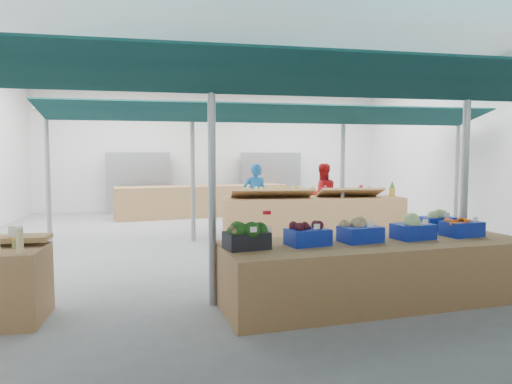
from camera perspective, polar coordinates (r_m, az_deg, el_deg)
The scene contains 23 objects.
floor at distance 9.94m, azimuth -1.86°, elevation -6.41°, with size 13.00×13.00×0.00m, color slate.
hall at distance 11.21m, azimuth -3.06°, elevation 8.38°, with size 13.00×13.00×13.00m.
pole_grid at distance 8.22m, azimuth 5.23°, elevation 4.03°, with size 10.00×4.60×3.00m.
awnings at distance 8.27m, azimuth 5.27°, elevation 10.76°, with size 9.50×7.08×0.30m.
back_shelving_left at distance 15.70m, azimuth -14.43°, elevation 1.08°, with size 2.00×0.50×2.00m, color #B23F33.
back_shelving_right at distance 16.06m, azimuth 1.81°, elevation 1.28°, with size 2.00×0.50×2.00m, color #B23F33.
veg_counter at distance 6.18m, azimuth 14.65°, elevation -9.50°, with size 4.00×1.33×0.78m, color brown.
fruit_counter at distance 10.92m, azimuth 7.19°, elevation -3.06°, with size 4.24×1.01×0.91m, color brown.
far_counter at distance 14.52m, azimuth -6.65°, elevation -1.11°, with size 5.38×1.08×0.97m, color brown.
crate_stack at distance 8.16m, azimuth 19.37°, elevation -6.88°, with size 0.50×0.35×0.60m, color navy.
vendor_left at distance 11.64m, azimuth -0.11°, elevation -0.62°, with size 0.62×0.41×1.70m, color blue.
vendor_right at distance 12.10m, azimuth 8.29°, elevation -0.47°, with size 0.82×0.64×1.70m, color red.
crate_broccoli at distance 5.39m, azimuth -1.19°, elevation -5.44°, with size 0.56×0.45×0.35m.
crate_beets at distance 5.64m, azimuth 6.48°, elevation -5.28°, with size 0.56×0.45×0.29m.
crate_celeriac at distance 5.96m, azimuth 12.91°, elevation -4.74°, with size 0.56×0.45×0.31m.
crate_cabbage at distance 6.38m, azimuth 19.03°, elevation -4.15°, with size 0.56×0.45×0.35m.
crate_carrots at distance 6.86m, azimuth 24.33°, elevation -4.11°, with size 0.56×0.45×0.29m.
sparrow at distance 5.20m, azimuth -2.68°, elevation -4.80°, with size 0.12×0.09×0.11m.
pole_ribbon at distance 6.25m, azimuth 1.37°, elevation -2.77°, with size 0.12×0.12×0.28m.
apple_heap_yellow at distance 10.52m, azimuth 2.08°, elevation 0.09°, with size 1.95×0.84×0.27m.
apple_heap_red at distance 11.03m, azimuth 11.65°, elevation 0.20°, with size 1.55×0.81×0.27m.
pineapple at distance 11.44m, azimuth 16.64°, elevation 0.33°, with size 0.14×0.14×0.39m.
crate_extra at distance 7.24m, azimuth 21.74°, elevation -3.32°, with size 0.51×0.41×0.32m.
Camera 1 is at (-1.53, -9.64, 1.85)m, focal length 32.00 mm.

